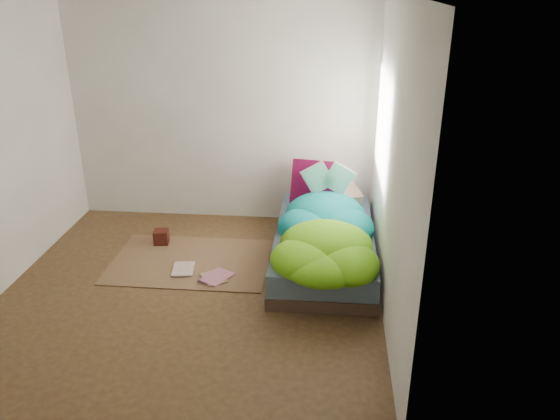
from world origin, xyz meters
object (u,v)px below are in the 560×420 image
object	(u,v)px
pillow_magenta	(315,183)
wooden_box	(161,237)
open_book	(329,170)
bed	(324,245)
floor_book_a	(173,269)
floor_book_b	(208,274)

from	to	relation	value
pillow_magenta	wooden_box	world-z (taller)	pillow_magenta
open_book	wooden_box	xyz separation A→B (m)	(-1.80, -0.29, -0.73)
bed	pillow_magenta	xyz separation A→B (m)	(-0.13, 0.70, 0.42)
pillow_magenta	open_book	world-z (taller)	open_book
pillow_magenta	wooden_box	xyz separation A→B (m)	(-1.65, -0.50, -0.50)
bed	floor_book_a	size ratio (longest dim) A/B	6.96
floor_book_b	pillow_magenta	bearing A→B (deg)	78.65
wooden_box	bed	bearing A→B (deg)	-6.38
bed	pillow_magenta	distance (m)	0.83
wooden_box	floor_book_b	world-z (taller)	wooden_box
bed	floor_book_b	world-z (taller)	bed
open_book	floor_book_b	distance (m)	1.68
floor_book_a	floor_book_b	size ratio (longest dim) A/B	0.96
bed	pillow_magenta	size ratio (longest dim) A/B	3.99
open_book	floor_book_a	xyz separation A→B (m)	(-1.51, -0.88, -0.80)
floor_book_b	bed	bearing A→B (deg)	51.17
pillow_magenta	open_book	size ratio (longest dim) A/B	1.08
open_book	floor_book_a	world-z (taller)	open_book
floor_book_b	wooden_box	bearing A→B (deg)	165.02
pillow_magenta	open_book	bearing A→B (deg)	-44.44
pillow_magenta	floor_book_a	size ratio (longest dim) A/B	1.75
open_book	floor_book_b	size ratio (longest dim) A/B	1.55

